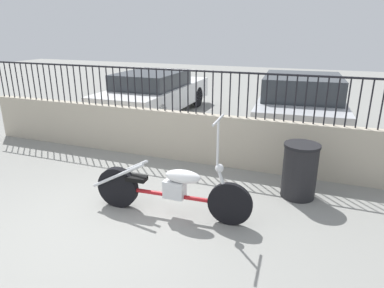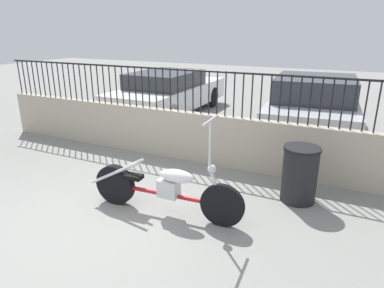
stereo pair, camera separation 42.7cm
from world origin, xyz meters
name	(u,v)px [view 2 (the right image)]	position (x,y,z in m)	size (l,w,h in m)	color
ground_plane	(87,225)	(0.00, 0.00, 0.00)	(40.00, 40.00, 0.00)	gray
low_wall	(182,135)	(0.00, 2.69, 0.47)	(8.84, 0.18, 0.94)	#B2A893
fence_railing	(181,84)	(0.00, 2.69, 1.46)	(8.84, 0.04, 0.79)	black
motorcycle_red	(159,187)	(0.68, 0.69, 0.38)	(2.26, 0.52, 1.41)	black
trash_bin	(300,174)	(2.35, 1.89, 0.42)	(0.53, 0.53, 0.84)	black
car_white	(169,92)	(-2.05, 5.81, 0.65)	(1.77, 4.51, 1.26)	black
car_silver	(313,107)	(2.07, 5.29, 0.71)	(2.16, 4.09, 1.42)	black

